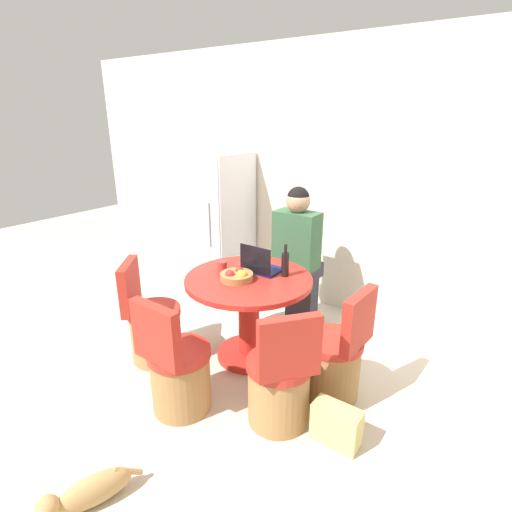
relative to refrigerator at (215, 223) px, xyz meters
name	(u,v)px	position (x,y,z in m)	size (l,w,h in m)	color
ground_plane	(246,368)	(1.26, -1.09, -0.78)	(12.00, 12.00, 0.00)	beige
wall_back	(335,183)	(1.26, 0.36, 0.52)	(7.00, 0.06, 2.60)	beige
refrigerator	(215,223)	(0.00, 0.00, 0.00)	(0.70, 0.64, 1.55)	silver
dining_table	(249,304)	(1.17, -0.93, -0.29)	(1.01, 1.01, 0.72)	#B2261E
chair_right_side	(335,361)	(1.96, -0.97, -0.49)	(0.43, 0.43, 0.86)	#9E7042
chair_near_camera	(178,373)	(1.16, -1.72, -0.49)	(0.43, 0.43, 0.86)	#9E7042
chair_near_right_corner	(280,385)	(1.79, -1.42, -0.49)	(0.49, 0.49, 0.86)	#9E7042
chair_near_left_corner	(153,328)	(0.55, -1.41, -0.49)	(0.49, 0.49, 0.86)	#9E7042
person_seated	(299,251)	(1.20, -0.20, -0.03)	(0.40, 0.37, 1.35)	#2D2D38
laptop	(261,266)	(1.18, -0.78, 0.00)	(0.29, 0.24, 0.24)	#141947
fruit_bowl	(237,276)	(1.13, -1.03, -0.02)	(0.26, 0.26, 0.10)	olive
coffee_cup	(222,266)	(0.92, -0.96, -0.01)	(0.08, 0.08, 0.09)	#B2332D
bottle	(285,264)	(1.39, -0.74, 0.05)	(0.06, 0.06, 0.27)	black
cat	(88,492)	(1.32, -2.52, -0.69)	(0.26, 0.51, 0.18)	tan
handbag	(336,425)	(2.17, -1.37, -0.65)	(0.30, 0.14, 0.26)	tan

